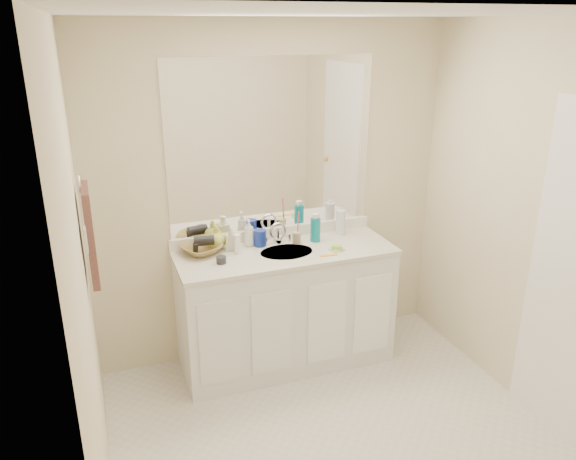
# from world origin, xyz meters

# --- Properties ---
(floor) EXTENTS (2.60, 2.60, 0.00)m
(floor) POSITION_xyz_m (0.00, 0.00, 0.00)
(floor) COLOR silver
(floor) RESTS_ON ground
(ceiling) EXTENTS (2.60, 2.60, 0.02)m
(ceiling) POSITION_xyz_m (0.00, 0.00, 2.40)
(ceiling) COLOR white
(ceiling) RESTS_ON wall_back
(wall_back) EXTENTS (2.60, 0.02, 2.40)m
(wall_back) POSITION_xyz_m (0.00, 1.30, 1.20)
(wall_back) COLOR beige
(wall_back) RESTS_ON floor
(wall_front) EXTENTS (2.60, 0.02, 2.40)m
(wall_front) POSITION_xyz_m (0.00, -1.30, 1.20)
(wall_front) COLOR beige
(wall_front) RESTS_ON floor
(wall_left) EXTENTS (0.02, 2.60, 2.40)m
(wall_left) POSITION_xyz_m (-1.30, 0.00, 1.20)
(wall_left) COLOR beige
(wall_left) RESTS_ON floor
(wall_right) EXTENTS (0.02, 2.60, 2.40)m
(wall_right) POSITION_xyz_m (1.30, 0.00, 1.20)
(wall_right) COLOR beige
(wall_right) RESTS_ON floor
(vanity_cabinet) EXTENTS (1.50, 0.55, 0.85)m
(vanity_cabinet) POSITION_xyz_m (0.00, 1.02, 0.42)
(vanity_cabinet) COLOR white
(vanity_cabinet) RESTS_ON floor
(countertop) EXTENTS (1.52, 0.57, 0.03)m
(countertop) POSITION_xyz_m (0.00, 1.02, 0.86)
(countertop) COLOR silver
(countertop) RESTS_ON vanity_cabinet
(backsplash) EXTENTS (1.52, 0.03, 0.08)m
(backsplash) POSITION_xyz_m (0.00, 1.29, 0.92)
(backsplash) COLOR white
(backsplash) RESTS_ON countertop
(sink_basin) EXTENTS (0.37, 0.37, 0.02)m
(sink_basin) POSITION_xyz_m (0.00, 1.00, 0.87)
(sink_basin) COLOR beige
(sink_basin) RESTS_ON countertop
(faucet) EXTENTS (0.02, 0.02, 0.11)m
(faucet) POSITION_xyz_m (0.00, 1.18, 0.94)
(faucet) COLOR silver
(faucet) RESTS_ON countertop
(mirror) EXTENTS (1.48, 0.01, 1.20)m
(mirror) POSITION_xyz_m (0.00, 1.29, 1.56)
(mirror) COLOR white
(mirror) RESTS_ON wall_back
(blue_mug) EXTENTS (0.09, 0.09, 0.12)m
(blue_mug) POSITION_xyz_m (-0.14, 1.17, 0.94)
(blue_mug) COLOR navy
(blue_mug) RESTS_ON countertop
(tan_cup) EXTENTS (0.07, 0.07, 0.08)m
(tan_cup) POSITION_xyz_m (0.12, 1.13, 0.92)
(tan_cup) COLOR tan
(tan_cup) RESTS_ON countertop
(toothbrush) EXTENTS (0.01, 0.03, 0.18)m
(toothbrush) POSITION_xyz_m (0.13, 1.13, 1.03)
(toothbrush) COLOR #DD3A59
(toothbrush) RESTS_ON tan_cup
(mouthwash_bottle) EXTENTS (0.08, 0.08, 0.17)m
(mouthwash_bottle) POSITION_xyz_m (0.26, 1.13, 0.97)
(mouthwash_bottle) COLOR #0B7E8E
(mouthwash_bottle) RESTS_ON countertop
(clear_pump_bottle) EXTENTS (0.09, 0.09, 0.19)m
(clear_pump_bottle) POSITION_xyz_m (0.49, 1.19, 0.97)
(clear_pump_bottle) COLOR silver
(clear_pump_bottle) RESTS_ON countertop
(soap_dish) EXTENTS (0.11, 0.09, 0.01)m
(soap_dish) POSITION_xyz_m (0.34, 0.91, 0.89)
(soap_dish) COLOR silver
(soap_dish) RESTS_ON countertop
(green_soap) EXTENTS (0.09, 0.08, 0.03)m
(green_soap) POSITION_xyz_m (0.34, 0.91, 0.90)
(green_soap) COLOR #98DC35
(green_soap) RESTS_ON soap_dish
(orange_comb) EXTENTS (0.13, 0.04, 0.01)m
(orange_comb) POSITION_xyz_m (0.25, 0.84, 0.88)
(orange_comb) COLOR #F7A41A
(orange_comb) RESTS_ON countertop
(dark_jar) EXTENTS (0.08, 0.08, 0.05)m
(dark_jar) POSITION_xyz_m (-0.47, 0.97, 0.90)
(dark_jar) COLOR #242429
(dark_jar) RESTS_ON countertop
(extra_white_bottle) EXTENTS (0.05, 0.05, 0.14)m
(extra_white_bottle) POSITION_xyz_m (-0.32, 1.09, 0.95)
(extra_white_bottle) COLOR white
(extra_white_bottle) RESTS_ON countertop
(soap_bottle_white) EXTENTS (0.08, 0.08, 0.19)m
(soap_bottle_white) POSITION_xyz_m (-0.21, 1.20, 0.98)
(soap_bottle_white) COLOR white
(soap_bottle_white) RESTS_ON countertop
(soap_bottle_cream) EXTENTS (0.09, 0.09, 0.17)m
(soap_bottle_cream) POSITION_xyz_m (-0.35, 1.18, 0.96)
(soap_bottle_cream) COLOR beige
(soap_bottle_cream) RESTS_ON countertop
(soap_bottle_yellow) EXTENTS (0.15, 0.15, 0.17)m
(soap_bottle_yellow) POSITION_xyz_m (-0.43, 1.23, 0.96)
(soap_bottle_yellow) COLOR #C9D050
(soap_bottle_yellow) RESTS_ON countertop
(wicker_basket) EXTENTS (0.35, 0.35, 0.06)m
(wicker_basket) POSITION_xyz_m (-0.55, 1.18, 0.91)
(wicker_basket) COLOR olive
(wicker_basket) RESTS_ON countertop
(hair_dryer) EXTENTS (0.15, 0.09, 0.07)m
(hair_dryer) POSITION_xyz_m (-0.53, 1.18, 0.97)
(hair_dryer) COLOR black
(hair_dryer) RESTS_ON wicker_basket
(towel_ring) EXTENTS (0.01, 0.11, 0.11)m
(towel_ring) POSITION_xyz_m (-1.27, 0.77, 1.55)
(towel_ring) COLOR silver
(towel_ring) RESTS_ON wall_left
(hand_towel) EXTENTS (0.04, 0.32, 0.55)m
(hand_towel) POSITION_xyz_m (-1.25, 0.77, 1.25)
(hand_towel) COLOR #442924
(hand_towel) RESTS_ON towel_ring
(switch_plate) EXTENTS (0.01, 0.08, 0.13)m
(switch_plate) POSITION_xyz_m (-1.27, 0.57, 1.30)
(switch_plate) COLOR silver
(switch_plate) RESTS_ON wall_left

